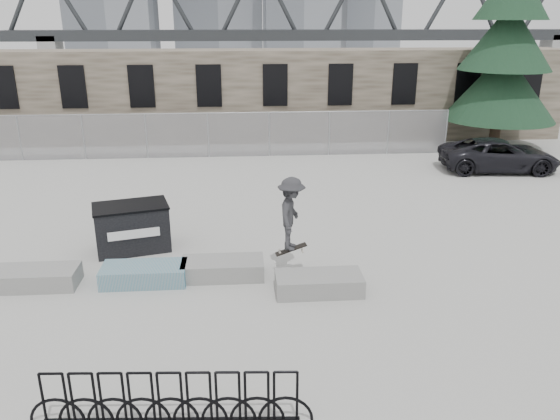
% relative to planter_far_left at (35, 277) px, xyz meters
% --- Properties ---
extents(ground, '(120.00, 120.00, 0.00)m').
position_rel_planter_far_left_xyz_m(ground, '(3.49, -0.06, -0.24)').
color(ground, '#A3A29E').
rests_on(ground, ground).
extents(stone_wall, '(36.00, 2.58, 4.50)m').
position_rel_planter_far_left_xyz_m(stone_wall, '(3.49, 16.18, 2.01)').
color(stone_wall, brown).
rests_on(stone_wall, ground).
extents(chainlink_fence, '(22.06, 0.06, 2.02)m').
position_rel_planter_far_left_xyz_m(chainlink_fence, '(3.49, 12.44, 0.80)').
color(chainlink_fence, gray).
rests_on(chainlink_fence, ground).
extents(planter_far_left, '(2.00, 0.90, 0.44)m').
position_rel_planter_far_left_xyz_m(planter_far_left, '(0.00, 0.00, 0.00)').
color(planter_far_left, gray).
rests_on(planter_far_left, ground).
extents(planter_center_left, '(2.00, 0.90, 0.44)m').
position_rel_planter_far_left_xyz_m(planter_center_left, '(2.55, 0.01, 0.00)').
color(planter_center_left, teal).
rests_on(planter_center_left, ground).
extents(planter_center_right, '(2.00, 0.90, 0.44)m').
position_rel_planter_far_left_xyz_m(planter_center_right, '(4.42, 0.18, 0.00)').
color(planter_center_right, gray).
rests_on(planter_center_right, ground).
extents(planter_offset, '(2.00, 0.90, 0.44)m').
position_rel_planter_far_left_xyz_m(planter_offset, '(6.66, -0.79, 0.00)').
color(planter_offset, gray).
rests_on(planter_offset, ground).
extents(dumpster, '(2.20, 1.65, 1.29)m').
position_rel_planter_far_left_xyz_m(dumpster, '(1.93, 2.06, 0.41)').
color(dumpster, black).
rests_on(dumpster, ground).
extents(bike_rack, '(4.48, 0.33, 0.90)m').
position_rel_planter_far_left_xyz_m(bike_rack, '(3.74, -4.87, 0.20)').
color(bike_rack, black).
rests_on(bike_rack, ground).
extents(spruce_tree, '(5.15, 5.15, 11.50)m').
position_rel_planter_far_left_xyz_m(spruce_tree, '(17.21, 13.20, 4.47)').
color(spruce_tree, '#38281E').
rests_on(spruce_tree, ground).
extents(truss_bridge, '(70.00, 3.00, 9.80)m').
position_rel_planter_far_left_xyz_m(truss_bridge, '(13.49, 54.94, 3.89)').
color(truss_bridge, '#2D3033').
rests_on(truss_bridge, ground).
extents(suv, '(4.93, 2.62, 1.32)m').
position_rel_planter_far_left_xyz_m(suv, '(15.56, 9.22, 0.42)').
color(suv, black).
rests_on(suv, ground).
extents(skateboarder, '(0.94, 1.30, 1.96)m').
position_rel_planter_far_left_xyz_m(skateboarder, '(6.11, 0.32, 1.31)').
color(skateboarder, '#2F2F32').
rests_on(skateboarder, ground).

